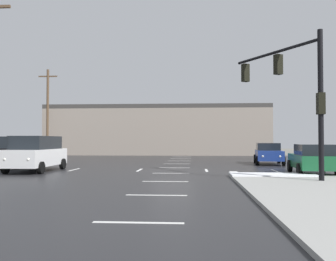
{
  "coord_description": "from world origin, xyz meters",
  "views": [
    {
      "loc": [
        1.18,
        -21.97,
        1.81
      ],
      "look_at": [
        -0.85,
        8.43,
        2.62
      ],
      "focal_mm": 39.41,
      "sensor_mm": 36.0,
      "label": 1
    }
  ],
  "objects": [
    {
      "name": "utility_pole_distant",
      "position": [
        -15.62,
        19.68,
        5.25
      ],
      "size": [
        2.2,
        0.28,
        10.05
      ],
      "color": "brown",
      "rests_on": "ground_plane"
    },
    {
      "name": "strip_building_background",
      "position": [
        -3.17,
        24.65,
        3.04
      ],
      "size": [
        27.04,
        8.0,
        6.07
      ],
      "color": "gray",
      "rests_on": "ground_plane"
    },
    {
      "name": "sedan_blue",
      "position": [
        6.88,
        6.26,
        0.85
      ],
      "size": [
        2.44,
        4.68,
        1.58
      ],
      "rotation": [
        0.0,
        0.0,
        -1.69
      ],
      "color": "navy",
      "rests_on": "road_asphalt"
    },
    {
      "name": "suv_black",
      "position": [
        -10.65,
        2.24,
        1.09
      ],
      "size": [
        2.55,
        4.98,
        2.03
      ],
      "rotation": [
        0.0,
        0.0,
        -1.47
      ],
      "color": "black",
      "rests_on": "road_asphalt"
    },
    {
      "name": "suv_white",
      "position": [
        -7.83,
        -1.25,
        1.09
      ],
      "size": [
        2.18,
        4.85,
        2.03
      ],
      "rotation": [
        0.0,
        0.0,
        -1.57
      ],
      "color": "white",
      "rests_on": "road_asphalt"
    },
    {
      "name": "snow_strip_curbside",
      "position": [
        5.0,
        -4.0,
        0.17
      ],
      "size": [
        4.0,
        1.6,
        0.06
      ],
      "primitive_type": "cube",
      "color": "white",
      "rests_on": "sidewalk_corner"
    },
    {
      "name": "sedan_green",
      "position": [
        7.47,
        -2.16,
        0.85
      ],
      "size": [
        2.4,
        4.67,
        1.58
      ],
      "rotation": [
        0.0,
        0.0,
        1.47
      ],
      "color": "#195933",
      "rests_on": "road_asphalt"
    },
    {
      "name": "road_asphalt",
      "position": [
        0.0,
        0.0,
        0.01
      ],
      "size": [
        44.0,
        44.0,
        0.02
      ],
      "primitive_type": "cube",
      "color": "#232326",
      "rests_on": "ground_plane"
    },
    {
      "name": "lane_markings",
      "position": [
        1.2,
        -1.38,
        0.02
      ],
      "size": [
        36.15,
        36.15,
        0.01
      ],
      "color": "silver",
      "rests_on": "road_asphalt"
    },
    {
      "name": "traffic_signal_mast",
      "position": [
        5.76,
        -4.99,
        4.35
      ],
      "size": [
        2.97,
        4.9,
        6.31
      ],
      "rotation": [
        0.0,
        0.0,
        2.11
      ],
      "color": "black",
      "rests_on": "sidewalk_corner"
    },
    {
      "name": "ground_plane",
      "position": [
        0.0,
        0.0,
        0.0
      ],
      "size": [
        120.0,
        120.0,
        0.0
      ],
      "primitive_type": "plane",
      "color": "slate"
    }
  ]
}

